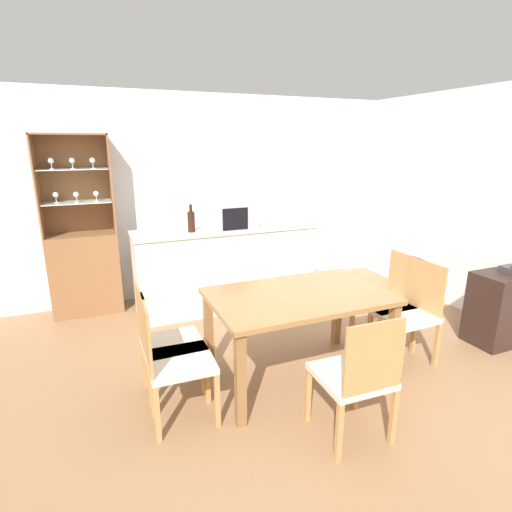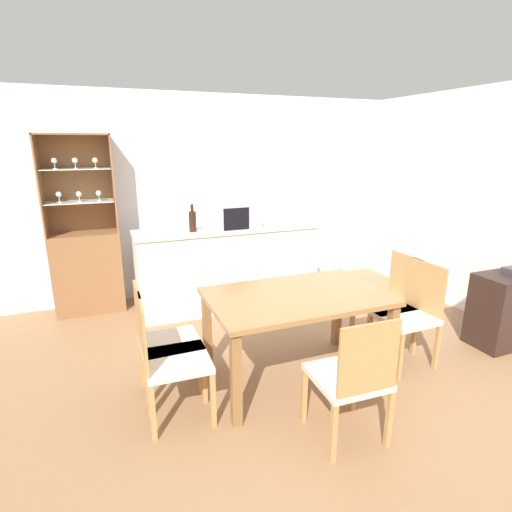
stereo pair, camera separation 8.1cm
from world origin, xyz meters
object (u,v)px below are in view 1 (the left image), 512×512
object	(u,v)px
dining_chair_side_left_far	(166,343)
dining_chair_side_right_near	(409,313)
dining_chair_side_right_far	(389,302)
microwave	(235,216)
display_cabinet	(84,262)
wine_bottle	(191,221)
dining_chair_head_near	(356,376)
side_cabinet	(502,308)
dining_table	(298,305)
dining_chair_side_left_near	(173,360)

from	to	relation	value
dining_chair_side_left_far	dining_chair_side_right_near	bearing A→B (deg)	81.86
dining_chair_side_right_far	microwave	world-z (taller)	microwave
dining_chair_side_right_near	dining_chair_side_right_far	distance (m)	0.27
display_cabinet	wine_bottle	world-z (taller)	display_cabinet
dining_chair_head_near	side_cabinet	world-z (taller)	dining_chair_head_near
dining_table	dining_chair_side_left_far	xyz separation A→B (m)	(-1.07, 0.14, -0.19)
dining_chair_side_left_near	microwave	xyz separation A→B (m)	(1.12, 1.81, 0.66)
display_cabinet	dining_chair_head_near	size ratio (longest dim) A/B	2.20
display_cabinet	dining_chair_side_left_near	bearing A→B (deg)	-76.39
dining_chair_side_right_near	microwave	bearing A→B (deg)	27.88
dining_table	dining_chair_side_left_far	distance (m)	1.09
dining_chair_side_right_far	dining_chair_head_near	world-z (taller)	same
dining_chair_side_left_near	dining_chair_side_left_far	world-z (taller)	same
display_cabinet	dining_chair_side_right_near	distance (m)	3.57
display_cabinet	microwave	size ratio (longest dim) A/B	4.36
dining_table	side_cabinet	distance (m)	2.23
dining_chair_head_near	wine_bottle	size ratio (longest dim) A/B	3.01
dining_chair_side_right_far	wine_bottle	world-z (taller)	wine_bottle
dining_chair_side_left_far	dining_chair_head_near	world-z (taller)	same
dining_chair_side_left_near	wine_bottle	bearing A→B (deg)	163.46
dining_chair_side_right_far	wine_bottle	size ratio (longest dim) A/B	3.01
display_cabinet	wine_bottle	xyz separation A→B (m)	(1.16, -0.54, 0.49)
dining_table	dining_chair_head_near	bearing A→B (deg)	-90.12
dining_chair_head_near	dining_chair_side_right_far	bearing A→B (deg)	43.26
dining_chair_side_right_far	side_cabinet	size ratio (longest dim) A/B	1.28
dining_chair_head_near	microwave	world-z (taller)	microwave
side_cabinet	wine_bottle	bearing A→B (deg)	144.96
dining_table	side_cabinet	bearing A→B (deg)	-5.58
dining_chair_side_left_far	wine_bottle	distance (m)	1.76
display_cabinet	side_cabinet	distance (m)	4.54
dining_table	dining_chair_side_left_far	bearing A→B (deg)	172.75
dining_chair_side_right_near	dining_chair_head_near	xyz separation A→B (m)	(-1.07, -0.67, 0.00)
dining_chair_side_right_near	wine_bottle	bearing A→B (deg)	39.21
dining_chair_head_near	microwave	distance (m)	2.57
dining_chair_head_near	dining_chair_side_left_far	bearing A→B (deg)	140.59
display_cabinet	dining_chair_side_left_far	distance (m)	2.15
dining_chair_side_right_far	microwave	xyz separation A→B (m)	(-1.02, 1.54, 0.66)
dining_table	dining_chair_side_left_near	size ratio (longest dim) A/B	1.55
dining_chair_side_right_near	dining_chair_side_right_far	bearing A→B (deg)	-1.41
display_cabinet	dining_table	distance (m)	2.74
dining_chair_side_left_far	dining_chair_head_near	xyz separation A→B (m)	(1.07, -0.94, 0.00)
dining_chair_side_left_near	dining_chair_head_near	size ratio (longest dim) A/B	1.00
dining_table	display_cabinet	bearing A→B (deg)	126.57
display_cabinet	side_cabinet	size ratio (longest dim) A/B	2.82
dining_chair_side_left_far	dining_chair_head_near	bearing A→B (deg)	47.73
wine_bottle	dining_table	bearing A→B (deg)	-74.09
display_cabinet	dining_table	bearing A→B (deg)	-53.43
dining_chair_side_left_far	microwave	distance (m)	2.01
dining_chair_head_near	wine_bottle	xyz separation A→B (m)	(-0.47, 2.46, 0.64)
dining_chair_side_right_near	dining_chair_side_left_far	size ratio (longest dim) A/B	1.00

